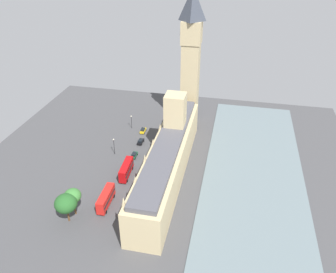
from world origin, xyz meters
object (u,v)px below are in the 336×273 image
object	(u,v)px
clock_tower	(191,58)
double_decker_bus_opposite_hall	(126,169)
plane_tree_midblock	(73,196)
car_yellow_cab_by_river_gate	(143,130)
plane_tree_leading	(66,203)
car_dark_green_corner	(134,155)
pedestrian_far_end	(146,172)
street_lamp_under_trees	(131,119)
street_lamp_near_tower	(114,144)
car_black_trailing	(141,141)
double_decker_bus_kerbside	(106,198)
parliament_building	(169,156)

from	to	relation	value
clock_tower	double_decker_bus_opposite_hall	xyz separation A→B (m)	(15.00, 43.15, -27.06)
plane_tree_midblock	clock_tower	bearing A→B (deg)	-110.50
car_yellow_cab_by_river_gate	plane_tree_midblock	xyz separation A→B (m)	(6.55, 51.74, 6.07)
car_yellow_cab_by_river_gate	plane_tree_midblock	size ratio (longest dim) A/B	0.47
clock_tower	plane_tree_leading	size ratio (longest dim) A/B	6.06
car_dark_green_corner	double_decker_bus_opposite_hall	world-z (taller)	double_decker_bus_opposite_hall
car_dark_green_corner	double_decker_bus_opposite_hall	distance (m)	11.64
double_decker_bus_opposite_hall	pedestrian_far_end	distance (m)	7.20
clock_tower	car_dark_green_corner	world-z (taller)	clock_tower
car_dark_green_corner	street_lamp_under_trees	bearing A→B (deg)	109.41
plane_tree_midblock	pedestrian_far_end	bearing A→B (deg)	-123.26
car_dark_green_corner	plane_tree_midblock	bearing A→B (deg)	-104.52
double_decker_bus_opposite_hall	street_lamp_near_tower	size ratio (longest dim) A/B	1.56
car_black_trailing	car_dark_green_corner	distance (m)	9.99
car_black_trailing	plane_tree_leading	size ratio (longest dim) A/B	0.46
plane_tree_leading	street_lamp_near_tower	world-z (taller)	plane_tree_leading
street_lamp_near_tower	car_dark_green_corner	bearing A→B (deg)	177.15
clock_tower	double_decker_bus_kerbside	size ratio (longest dim) A/B	5.44
street_lamp_under_trees	car_yellow_cab_by_river_gate	bearing A→B (deg)	158.03
car_black_trailing	double_decker_bus_kerbside	distance (m)	37.24
double_decker_bus_opposite_hall	plane_tree_midblock	size ratio (longest dim) A/B	1.16
double_decker_bus_opposite_hall	plane_tree_midblock	bearing A→B (deg)	-115.79
plane_tree_leading	street_lamp_near_tower	size ratio (longest dim) A/B	1.39
clock_tower	street_lamp_under_trees	xyz separation A→B (m)	(23.31, 10.47, -25.40)
parliament_building	plane_tree_midblock	bearing A→B (deg)	47.64
car_black_trailing	street_lamp_under_trees	xyz separation A→B (m)	(7.21, -11.20, 3.40)
double_decker_bus_kerbside	car_dark_green_corner	bearing A→B (deg)	-92.67
plane_tree_leading	double_decker_bus_kerbside	bearing A→B (deg)	-133.55
parliament_building	plane_tree_leading	size ratio (longest dim) A/B	7.20
car_dark_green_corner	clock_tower	bearing A→B (deg)	63.32
double_decker_bus_opposite_hall	double_decker_bus_kerbside	size ratio (longest dim) A/B	1.01
clock_tower	street_lamp_near_tower	xyz separation A→B (m)	(23.67, 31.26, -24.99)
parliament_building	street_lamp_under_trees	distance (m)	36.44
clock_tower	car_yellow_cab_by_river_gate	bearing A→B (deg)	36.05
car_dark_green_corner	street_lamp_under_trees	distance (m)	22.75
double_decker_bus_opposite_hall	street_lamp_near_tower	distance (m)	14.85
double_decker_bus_kerbside	plane_tree_midblock	xyz separation A→B (m)	(7.69, 5.65, 4.32)
car_yellow_cab_by_river_gate	double_decker_bus_kerbside	bearing A→B (deg)	-88.68
double_decker_bus_opposite_hall	plane_tree_leading	xyz separation A→B (m)	(9.75, 24.48, 4.04)
plane_tree_midblock	street_lamp_under_trees	size ratio (longest dim) A/B	1.50
car_dark_green_corner	double_decker_bus_kerbside	distance (m)	27.28
double_decker_bus_opposite_hall	clock_tower	bearing A→B (deg)	68.14
double_decker_bus_kerbside	plane_tree_midblock	distance (m)	10.48
plane_tree_midblock	car_yellow_cab_by_river_gate	bearing A→B (deg)	-97.21
plane_tree_midblock	street_lamp_under_trees	bearing A→B (deg)	-90.86
pedestrian_far_end	plane_tree_midblock	world-z (taller)	plane_tree_midblock
parliament_building	street_lamp_near_tower	distance (m)	24.27
pedestrian_far_end	plane_tree_leading	xyz separation A→B (m)	(16.25, 26.91, 5.95)
plane_tree_leading	street_lamp_near_tower	bearing A→B (deg)	-91.71
clock_tower	car_black_trailing	xyz separation A→B (m)	(16.10, 21.68, -28.81)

